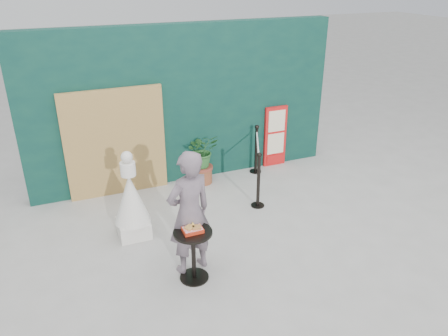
% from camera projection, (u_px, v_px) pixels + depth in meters
% --- Properties ---
extents(ground, '(60.00, 60.00, 0.00)m').
position_uv_depth(ground, '(256.00, 263.00, 6.32)').
color(ground, '#ADAAA5').
rests_on(ground, ground).
extents(back_wall, '(6.00, 0.30, 3.00)m').
position_uv_depth(back_wall, '(185.00, 105.00, 8.33)').
color(back_wall, '#0A2D2A').
rests_on(back_wall, ground).
extents(bamboo_fence, '(1.80, 0.08, 2.00)m').
position_uv_depth(bamboo_fence, '(116.00, 143.00, 7.88)').
color(bamboo_fence, tan).
rests_on(bamboo_fence, ground).
extents(woman, '(0.74, 0.57, 1.80)m').
position_uv_depth(woman, '(189.00, 213.00, 5.83)').
color(woman, slate).
rests_on(woman, ground).
extents(menu_board, '(0.50, 0.07, 1.30)m').
position_uv_depth(menu_board, '(275.00, 136.00, 9.19)').
color(menu_board, red).
rests_on(menu_board, ground).
extents(statue, '(0.56, 0.56, 1.44)m').
position_uv_depth(statue, '(131.00, 203.00, 6.73)').
color(statue, silver).
rests_on(statue, ground).
extents(cafe_table, '(0.52, 0.52, 0.75)m').
position_uv_depth(cafe_table, '(193.00, 248.00, 5.81)').
color(cafe_table, black).
rests_on(cafe_table, ground).
extents(food_basket, '(0.26, 0.19, 0.11)m').
position_uv_depth(food_basket, '(193.00, 229.00, 5.69)').
color(food_basket, red).
rests_on(food_basket, cafe_table).
extents(planter, '(0.60, 0.52, 1.02)m').
position_uv_depth(planter, '(202.00, 155.00, 8.43)').
color(planter, brown).
rests_on(planter, ground).
extents(stanchion_barrier, '(0.84, 1.54, 1.03)m').
position_uv_depth(stanchion_barrier, '(257.00, 164.00, 8.27)').
color(stanchion_barrier, black).
rests_on(stanchion_barrier, ground).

